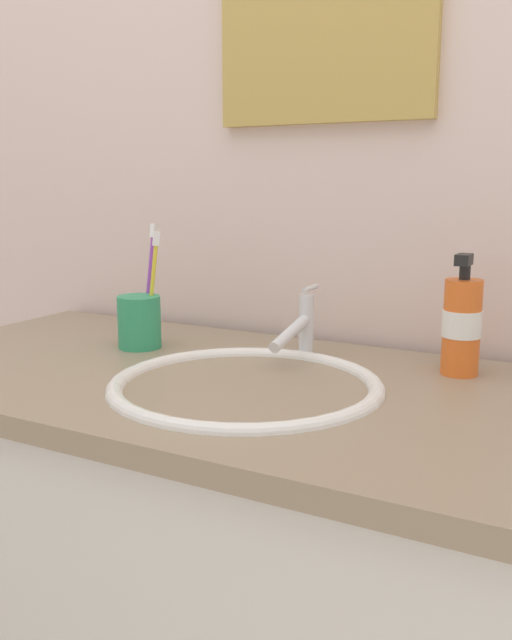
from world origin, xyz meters
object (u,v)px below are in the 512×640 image
object	(u,v)px
soap_dispenser	(462,325)
toothbrush_yellow	(153,281)
faucet	(301,327)
toothbrush_cup	(139,322)
toothbrush_purple	(150,276)

from	to	relation	value
soap_dispenser	toothbrush_yellow	bearing A→B (deg)	-171.60
toothbrush_yellow	soap_dispenser	size ratio (longest dim) A/B	1.07
faucet	soap_dispenser	bearing A→B (deg)	6.50
faucet	toothbrush_cup	xyz separation A→B (m)	(-0.27, -0.07, -0.01)
toothbrush_purple	soap_dispenser	xyz separation A→B (m)	(0.53, 0.05, -0.04)
soap_dispenser	toothbrush_purple	bearing A→B (deg)	-174.48
toothbrush_yellow	soap_dispenser	distance (m)	0.51
faucet	soap_dispenser	distance (m)	0.25
toothbrush_yellow	toothbrush_purple	bearing A→B (deg)	135.75
toothbrush_cup	toothbrush_purple	world-z (taller)	toothbrush_purple
toothbrush_cup	toothbrush_purple	bearing A→B (deg)	99.59
faucet	toothbrush_yellow	world-z (taller)	toothbrush_yellow
toothbrush_yellow	soap_dispenser	world-z (taller)	toothbrush_yellow
toothbrush_yellow	toothbrush_purple	world-z (taller)	toothbrush_purple
toothbrush_purple	toothbrush_yellow	bearing A→B (deg)	-44.25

